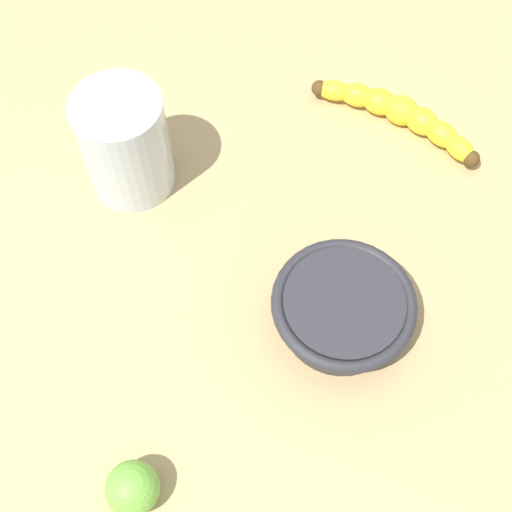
# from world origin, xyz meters

# --- Properties ---
(wooden_tabletop) EXTENTS (1.20, 1.20, 0.03)m
(wooden_tabletop) POSITION_xyz_m (0.00, 0.00, 0.01)
(wooden_tabletop) COLOR tan
(wooden_tabletop) RESTS_ON ground
(banana) EXTENTS (0.16, 0.14, 0.03)m
(banana) POSITION_xyz_m (-0.10, 0.17, 0.05)
(banana) COLOR yellow
(banana) RESTS_ON wooden_tabletop
(smoothie_glass) EXTENTS (0.09, 0.09, 0.12)m
(smoothie_glass) POSITION_xyz_m (-0.12, -0.13, 0.09)
(smoothie_glass) COLOR silver
(smoothie_glass) RESTS_ON wooden_tabletop
(ceramic_bowl) EXTENTS (0.13, 0.13, 0.05)m
(ceramic_bowl) POSITION_xyz_m (0.10, 0.02, 0.06)
(ceramic_bowl) COLOR #2D2D33
(ceramic_bowl) RESTS_ON wooden_tabletop
(lime_fruit) EXTENTS (0.05, 0.05, 0.05)m
(lime_fruit) POSITION_xyz_m (0.20, -0.20, 0.05)
(lime_fruit) COLOR #75C142
(lime_fruit) RESTS_ON wooden_tabletop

